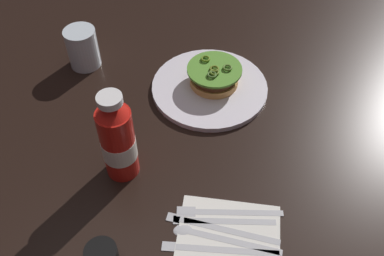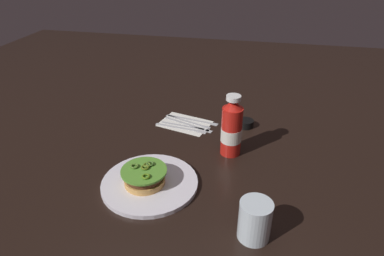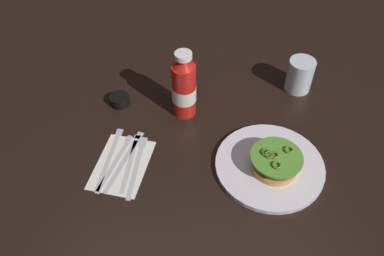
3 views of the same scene
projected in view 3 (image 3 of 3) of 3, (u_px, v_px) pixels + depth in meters
The scene contains 12 objects.
ground_plane at pixel (213, 145), 1.09m from camera, with size 3.00×3.00×0.00m, color black.
dinner_plate at pixel (270, 166), 1.03m from camera, with size 0.28×0.28×0.01m, color white.
burger_sandwich at pixel (275, 162), 1.00m from camera, with size 0.13×0.13×0.05m.
ketchup_bottle at pixel (184, 87), 1.11m from camera, with size 0.07×0.07×0.21m.
water_glass at pixel (300, 75), 1.21m from camera, with size 0.08×0.08×0.10m, color silver.
condiment_cup at pixel (120, 100), 1.19m from camera, with size 0.06×0.06×0.03m, color black.
napkin at pixel (122, 165), 1.04m from camera, with size 0.19×0.13×0.00m, color white.
fork_utensil at pixel (138, 161), 1.05m from camera, with size 0.20×0.04×0.00m.
steak_knife at pixel (131, 157), 1.06m from camera, with size 0.20×0.04×0.00m.
table_knife at pixel (126, 156), 1.06m from camera, with size 0.21×0.09×0.00m.
spoon_utensil at pixel (120, 154), 1.06m from camera, with size 0.19×0.08×0.00m.
butter_knife at pixel (111, 153), 1.06m from camera, with size 0.21×0.05×0.00m.
Camera 3 is at (-0.70, 0.07, 0.83)m, focal length 37.81 mm.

